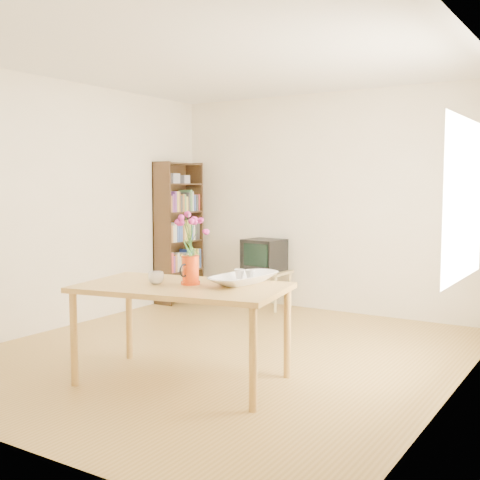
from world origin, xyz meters
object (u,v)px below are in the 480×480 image
Objects in this scene: table at (182,294)px; bowl at (244,256)px; mug at (156,278)px; television at (265,254)px; pitcher at (191,271)px.

bowl is at bearing 30.10° from table.
television reaches higher than mug.
table is at bearing -139.36° from bowl.
bowl reaches higher than pitcher.
table is at bearing -121.53° from pitcher.
table is 0.55m from bowl.
mug is at bearing -70.66° from television.
mug is at bearing -171.08° from table.
television is at bearing 116.50° from bowl.
television is at bearing 96.92° from table.
mug is (-0.20, -0.07, 0.12)m from table.
pitcher is 0.46× the size of television.
table is 7.54× the size of pitcher.
table is 13.88× the size of mug.
pitcher reaches higher than mug.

